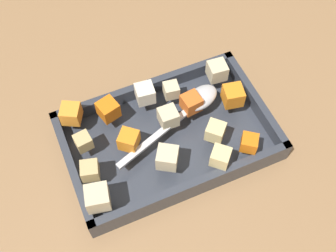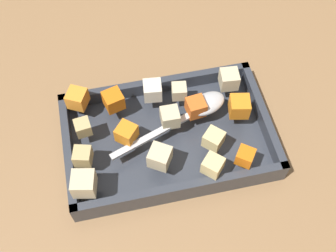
% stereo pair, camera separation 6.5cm
% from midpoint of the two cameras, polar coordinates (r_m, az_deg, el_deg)
% --- Properties ---
extents(ground_plane, '(4.00, 4.00, 0.00)m').
position_cam_midpoint_polar(ground_plane, '(0.69, -0.60, -3.07)').
color(ground_plane, '#936D47').
extents(baking_dish, '(0.33, 0.21, 0.04)m').
position_cam_midpoint_polar(baking_dish, '(0.69, -2.71, -1.92)').
color(baking_dish, '#333842').
rests_on(baking_dish, ground_plane).
extents(carrot_chunk_near_left, '(0.04, 0.04, 0.03)m').
position_cam_midpoint_polar(carrot_chunk_near_left, '(0.64, -8.17, -2.11)').
color(carrot_chunk_near_left, orange).
rests_on(carrot_chunk_near_left, baking_dish).
extents(carrot_chunk_under_handle, '(0.04, 0.04, 0.03)m').
position_cam_midpoint_polar(carrot_chunk_under_handle, '(0.68, 6.00, 3.87)').
color(carrot_chunk_under_handle, orange).
rests_on(carrot_chunk_under_handle, baking_dish).
extents(carrot_chunk_corner_sw, '(0.03, 0.03, 0.03)m').
position_cam_midpoint_polar(carrot_chunk_corner_sw, '(0.67, 0.36, 2.90)').
color(carrot_chunk_corner_sw, orange).
rests_on(carrot_chunk_corner_sw, baking_dish).
extents(carrot_chunk_front_center, '(0.03, 0.03, 0.02)m').
position_cam_midpoint_polar(carrot_chunk_front_center, '(0.64, 7.99, -2.49)').
color(carrot_chunk_front_center, orange).
rests_on(carrot_chunk_front_center, baking_dish).
extents(carrot_chunk_heap_side, '(0.04, 0.04, 0.03)m').
position_cam_midpoint_polar(carrot_chunk_heap_side, '(0.68, -15.55, 1.38)').
color(carrot_chunk_heap_side, orange).
rests_on(carrot_chunk_heap_side, baking_dish).
extents(carrot_chunk_far_right, '(0.04, 0.04, 0.03)m').
position_cam_midpoint_polar(carrot_chunk_far_right, '(0.67, -10.77, 1.96)').
color(carrot_chunk_far_right, orange).
rests_on(carrot_chunk_far_right, baking_dish).
extents(potato_chunk_back_center, '(0.04, 0.04, 0.03)m').
position_cam_midpoint_polar(potato_chunk_back_center, '(0.61, -12.50, -9.64)').
color(potato_chunk_back_center, beige).
rests_on(potato_chunk_back_center, baking_dish).
extents(potato_chunk_near_right, '(0.03, 0.03, 0.03)m').
position_cam_midpoint_polar(potato_chunk_near_right, '(0.71, 3.97, 7.20)').
color(potato_chunk_near_right, beige).
rests_on(potato_chunk_near_right, baking_dish).
extents(potato_chunk_center, '(0.04, 0.04, 0.03)m').
position_cam_midpoint_polar(potato_chunk_center, '(0.62, 4.09, -4.40)').
color(potato_chunk_center, '#E0CC89').
rests_on(potato_chunk_center, baking_dish).
extents(potato_chunk_corner_ne, '(0.04, 0.04, 0.03)m').
position_cam_midpoint_polar(potato_chunk_corner_ne, '(0.62, -3.10, -4.51)').
color(potato_chunk_corner_ne, beige).
rests_on(potato_chunk_corner_ne, baking_dish).
extents(potato_chunk_mid_left, '(0.03, 0.03, 0.02)m').
position_cam_midpoint_polar(potato_chunk_mid_left, '(0.69, -2.28, 4.62)').
color(potato_chunk_mid_left, beige).
rests_on(potato_chunk_mid_left, baking_dish).
extents(potato_chunk_mid_right, '(0.03, 0.03, 0.02)m').
position_cam_midpoint_polar(potato_chunk_mid_right, '(0.66, -14.09, -2.28)').
color(potato_chunk_mid_right, tan).
rests_on(potato_chunk_mid_right, baking_dish).
extents(potato_chunk_corner_nw, '(0.04, 0.04, 0.03)m').
position_cam_midpoint_polar(potato_chunk_corner_nw, '(0.64, 3.51, -0.95)').
color(potato_chunk_corner_nw, '#E0CC89').
rests_on(potato_chunk_corner_nw, baking_dish).
extents(potato_chunk_far_left, '(0.03, 0.03, 0.03)m').
position_cam_midpoint_polar(potato_chunk_far_left, '(0.63, -13.36, -6.09)').
color(potato_chunk_far_left, tan).
rests_on(potato_chunk_far_left, baking_dish).
extents(potato_chunk_rim_edge, '(0.03, 0.03, 0.03)m').
position_cam_midpoint_polar(potato_chunk_rim_edge, '(0.66, -2.81, 0.99)').
color(potato_chunk_rim_edge, beige).
rests_on(potato_chunk_rim_edge, baking_dish).
extents(parsnip_chunk_corner_se, '(0.03, 0.03, 0.03)m').
position_cam_midpoint_polar(parsnip_chunk_corner_se, '(0.68, -5.84, 4.15)').
color(parsnip_chunk_corner_se, silver).
rests_on(parsnip_chunk_corner_se, baking_dish).
extents(serving_spoon, '(0.20, 0.09, 0.02)m').
position_cam_midpoint_polar(serving_spoon, '(0.68, 0.90, 2.90)').
color(serving_spoon, silver).
rests_on(serving_spoon, baking_dish).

